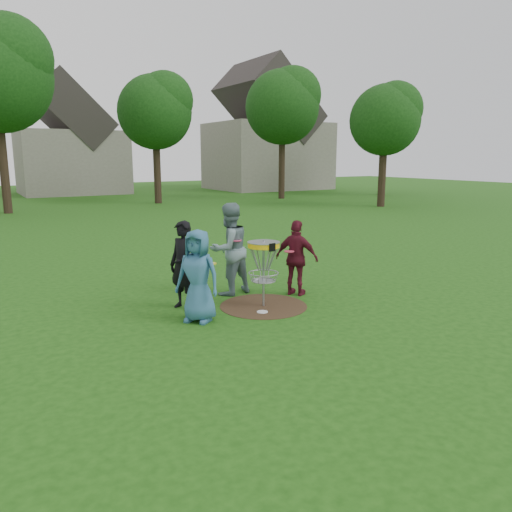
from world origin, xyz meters
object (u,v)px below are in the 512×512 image
player_maroon (297,258)px  disc_golf_basket (264,258)px  player_blue (198,276)px  player_black (183,265)px  player_grey (229,249)px

player_maroon → disc_golf_basket: (-1.07, -0.36, 0.19)m
player_blue → disc_golf_basket: size_ratio=1.25×
player_black → disc_golf_basket: player_black is taller
player_maroon → disc_golf_basket: 1.15m
player_black → disc_golf_basket: (1.46, -0.70, 0.13)m
player_blue → player_grey: size_ratio=0.85×
disc_golf_basket → player_grey: bearing=97.7°
player_grey → player_maroon: size_ratio=1.22×
player_black → disc_golf_basket: 1.62m
player_blue → player_grey: 1.94m
player_blue → player_grey: player_grey is taller
player_grey → disc_golf_basket: 1.20m
player_blue → disc_golf_basket: 1.55m
player_blue → disc_golf_basket: bearing=57.0°
player_black → disc_golf_basket: bearing=40.9°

